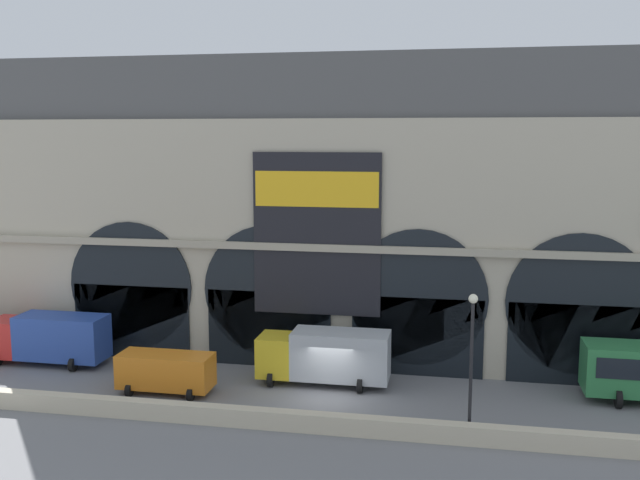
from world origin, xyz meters
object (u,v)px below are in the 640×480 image
van_midwest (166,371)px  box_truck_center (325,355)px  street_lamp_quayside (472,346)px  box_truck_west (49,337)px

van_midwest → box_truck_center: size_ratio=0.69×
box_truck_center → street_lamp_quayside: size_ratio=1.09×
van_midwest → box_truck_center: 8.94m
box_truck_center → street_lamp_quayside: street_lamp_quayside is taller
box_truck_center → street_lamp_quayside: (8.00, -5.84, 2.71)m
box_truck_west → box_truck_center: same height
box_truck_west → box_truck_center: size_ratio=1.00×
box_truck_west → street_lamp_quayside: 26.40m
van_midwest → street_lamp_quayside: (16.40, -2.83, 3.17)m
street_lamp_quayside → box_truck_center: bearing=143.9°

